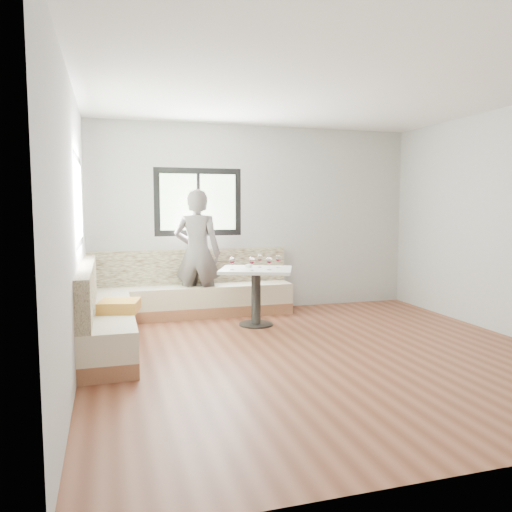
# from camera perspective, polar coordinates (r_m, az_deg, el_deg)

# --- Properties ---
(room) EXTENTS (5.01, 5.01, 2.81)m
(room) POSITION_cam_1_polar(r_m,az_deg,el_deg) (5.37, 6.64, 3.74)
(room) COLOR brown
(room) RESTS_ON ground
(banquette) EXTENTS (2.90, 2.80, 0.95)m
(banquette) POSITION_cam_1_polar(r_m,az_deg,el_deg) (6.63, -11.07, -5.34)
(banquette) COLOR #9C6041
(banquette) RESTS_ON ground
(table) EXTENTS (1.13, 1.02, 0.77)m
(table) POSITION_cam_1_polar(r_m,az_deg,el_deg) (6.65, 0.00, -3.08)
(table) COLOR black
(table) RESTS_ON ground
(person) EXTENTS (0.79, 0.66, 1.83)m
(person) POSITION_cam_1_polar(r_m,az_deg,el_deg) (7.16, -6.71, 0.28)
(person) COLOR #534B4A
(person) RESTS_ON ground
(olive_ramekin) EXTENTS (0.09, 0.09, 0.04)m
(olive_ramekin) POSITION_cam_1_polar(r_m,az_deg,el_deg) (6.73, -0.85, -1.17)
(olive_ramekin) COLOR white
(olive_ramekin) RESTS_ON table
(wine_glass_a) EXTENTS (0.08, 0.08, 0.18)m
(wine_glass_a) POSITION_cam_1_polar(r_m,az_deg,el_deg) (6.47, -2.75, -0.51)
(wine_glass_a) COLOR white
(wine_glass_a) RESTS_ON table
(wine_glass_b) EXTENTS (0.08, 0.08, 0.18)m
(wine_glass_b) POSITION_cam_1_polar(r_m,az_deg,el_deg) (6.42, -0.46, -0.55)
(wine_glass_b) COLOR white
(wine_glass_b) RESTS_ON table
(wine_glass_c) EXTENTS (0.08, 0.08, 0.18)m
(wine_glass_c) POSITION_cam_1_polar(r_m,az_deg,el_deg) (6.46, 1.54, -0.51)
(wine_glass_c) COLOR white
(wine_glass_c) RESTS_ON table
(wine_glass_d) EXTENTS (0.08, 0.08, 0.18)m
(wine_glass_d) POSITION_cam_1_polar(r_m,az_deg,el_deg) (6.74, 0.45, -0.25)
(wine_glass_d) COLOR white
(wine_glass_d) RESTS_ON table
(wine_glass_e) EXTENTS (0.08, 0.08, 0.18)m
(wine_glass_e) POSITION_cam_1_polar(r_m,az_deg,el_deg) (6.70, 2.59, -0.29)
(wine_glass_e) COLOR white
(wine_glass_e) RESTS_ON table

